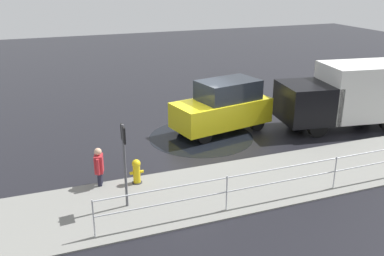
{
  "coord_description": "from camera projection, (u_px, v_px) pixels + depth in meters",
  "views": [
    {
      "loc": [
        5.76,
        14.45,
        6.07
      ],
      "look_at": [
        0.76,
        1.29,
        0.9
      ],
      "focal_mm": 40.0,
      "sensor_mm": 36.0,
      "label": 1
    }
  ],
  "objects": [
    {
      "name": "delivery_truck",
      "position": [
        349.0,
        94.0,
        17.38
      ],
      "size": [
        5.63,
        2.87,
        2.6
      ],
      "color": "black",
      "rests_on": "ground"
    },
    {
      "name": "metal_railing",
      "position": [
        284.0,
        176.0,
        11.84
      ],
      "size": [
        10.51,
        0.04,
        1.05
      ],
      "color": "#B7BABF",
      "rests_on": "ground"
    },
    {
      "name": "sign_post",
      "position": [
        124.0,
        154.0,
        11.17
      ],
      "size": [
        0.07,
        0.44,
        2.4
      ],
      "color": "#4C4C51",
      "rests_on": "ground"
    },
    {
      "name": "fire_hydrant",
      "position": [
        137.0,
        172.0,
        12.85
      ],
      "size": [
        0.42,
        0.31,
        0.8
      ],
      "color": "gold",
      "rests_on": "ground"
    },
    {
      "name": "pedestrian",
      "position": [
        99.0,
        165.0,
        12.64
      ],
      "size": [
        0.32,
        0.55,
        1.22
      ],
      "color": "#B2262D",
      "rests_on": "ground"
    },
    {
      "name": "ground_plane",
      "position": [
        198.0,
        137.0,
        16.69
      ],
      "size": [
        60.0,
        60.0,
        0.0
      ],
      "primitive_type": "plane",
      "color": "black"
    },
    {
      "name": "moving_hatchback",
      "position": [
        223.0,
        106.0,
        16.96
      ],
      "size": [
        4.16,
        2.44,
        2.06
      ],
      "color": "yellow",
      "rests_on": "ground"
    },
    {
      "name": "puddle_patch",
      "position": [
        201.0,
        137.0,
        16.65
      ],
      "size": [
        4.04,
        4.04,
        0.01
      ],
      "primitive_type": "cylinder",
      "color": "black",
      "rests_on": "ground"
    },
    {
      "name": "kerb_strip",
      "position": [
        249.0,
        183.0,
        13.0
      ],
      "size": [
        24.0,
        3.2,
        0.04
      ],
      "primitive_type": "cube",
      "color": "slate",
      "rests_on": "ground"
    }
  ]
}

